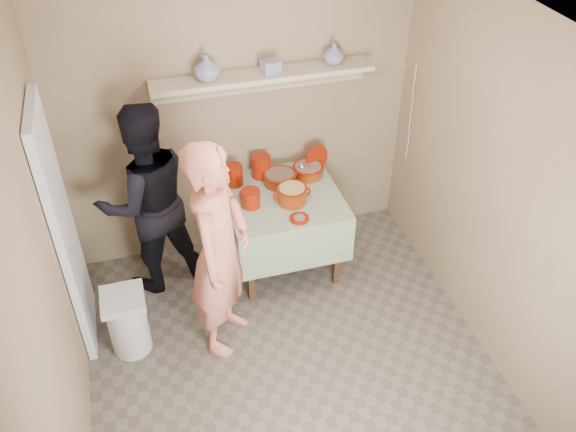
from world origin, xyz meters
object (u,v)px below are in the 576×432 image
object	(u,v)px
person_helper	(147,200)
serving_table	(282,206)
person_cook	(220,251)
cazuela_rice	(292,193)
trash_bin	(128,322)

from	to	relation	value
person_helper	serving_table	distance (m)	1.13
person_cook	person_helper	world-z (taller)	person_cook
cazuela_rice	person_cook	bearing A→B (deg)	-139.99
person_helper	cazuela_rice	bearing A→B (deg)	155.48
person_helper	serving_table	bearing A→B (deg)	160.98
serving_table	cazuela_rice	xyz separation A→B (m)	(0.05, -0.12, 0.20)
cazuela_rice	trash_bin	bearing A→B (deg)	-160.53
person_cook	person_helper	bearing A→B (deg)	58.14
person_cook	cazuela_rice	size ratio (longest dim) A/B	5.43
person_cook	serving_table	size ratio (longest dim) A/B	1.84
serving_table	trash_bin	size ratio (longest dim) A/B	1.74
person_cook	trash_bin	bearing A→B (deg)	113.46
person_cook	person_helper	size ratio (longest dim) A/B	1.05
cazuela_rice	person_helper	bearing A→B (deg)	168.88
serving_table	cazuela_rice	distance (m)	0.24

